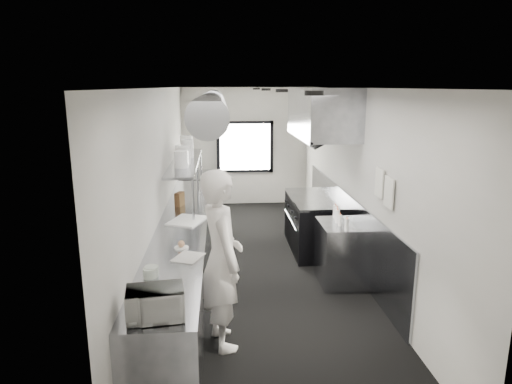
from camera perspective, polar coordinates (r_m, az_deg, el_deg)
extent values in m
cube|color=black|center=(7.40, 0.39, -9.25)|extent=(3.00, 8.00, 0.01)
cube|color=white|center=(6.83, 0.42, 13.00)|extent=(3.00, 8.00, 0.01)
cube|color=beige|center=(10.92, -1.40, 5.71)|extent=(3.00, 0.02, 2.80)
cube|color=beige|center=(3.20, 6.71, -13.33)|extent=(3.00, 0.02, 2.80)
cube|color=beige|center=(7.02, -11.90, 1.20)|extent=(0.02, 8.00, 2.80)
cube|color=beige|center=(7.26, 12.28, 1.59)|extent=(0.02, 8.00, 2.80)
cube|color=gray|center=(7.75, 11.20, -4.13)|extent=(0.03, 5.50, 1.10)
cylinder|color=gray|center=(7.21, -5.51, 10.97)|extent=(0.40, 6.40, 0.40)
cube|color=white|center=(10.88, -1.39, 5.69)|extent=(1.20, 0.03, 1.10)
cube|color=black|center=(10.84, -1.41, 8.72)|extent=(1.36, 0.03, 0.08)
cube|color=black|center=(10.99, -1.38, 2.73)|extent=(1.36, 0.03, 0.08)
cube|color=black|center=(10.88, -4.78, 5.65)|extent=(0.08, 0.03, 1.25)
cube|color=black|center=(10.95, 1.96, 5.73)|extent=(0.08, 0.03, 1.25)
cube|color=gray|center=(7.71, 8.26, 9.92)|extent=(0.80, 2.20, 0.80)
cube|color=gray|center=(7.66, 5.37, 7.05)|extent=(0.05, 2.20, 0.05)
cube|color=black|center=(7.72, 7.59, 7.41)|extent=(0.50, 2.10, 0.28)
cube|color=gray|center=(6.76, -9.07, -7.52)|extent=(0.70, 6.00, 0.90)
cube|color=gray|center=(7.94, -8.91, 3.81)|extent=(0.45, 3.00, 0.04)
cylinder|color=gray|center=(6.62, -7.96, -0.96)|extent=(0.04, 0.04, 0.66)
cylinder|color=gray|center=(7.98, -7.39, 1.50)|extent=(0.04, 0.04, 0.66)
cylinder|color=gray|center=(9.36, -6.99, 3.24)|extent=(0.04, 0.04, 0.66)
cube|color=black|center=(8.04, 7.45, -4.08)|extent=(0.85, 1.60, 0.90)
cube|color=gray|center=(7.92, 7.55, -0.83)|extent=(0.85, 1.60, 0.04)
cube|color=gray|center=(7.97, 4.56, -4.17)|extent=(0.03, 1.55, 0.80)
cylinder|color=gray|center=(7.94, 4.36, -3.49)|extent=(0.03, 1.30, 0.03)
cube|color=gray|center=(6.78, 10.72, -7.54)|extent=(0.65, 0.80, 0.90)
cube|color=gray|center=(10.30, -7.53, -0.23)|extent=(0.70, 1.20, 0.90)
cube|color=silver|center=(6.10, 15.30, 1.14)|extent=(0.02, 0.28, 0.38)
cube|color=silver|center=(5.79, 16.42, -0.07)|extent=(0.02, 0.28, 0.38)
imported|color=silver|center=(4.96, -4.39, -8.50)|extent=(0.66, 0.83, 1.99)
imported|color=silver|center=(4.03, -12.59, -13.53)|extent=(0.49, 0.39, 0.27)
cylinder|color=#AAB6A7|center=(4.88, -13.04, -9.71)|extent=(0.15, 0.15, 0.11)
cylinder|color=#AAB6A7|center=(4.85, -13.23, -9.92)|extent=(0.17, 0.17, 0.10)
cube|color=white|center=(5.31, -8.55, -8.14)|extent=(0.40, 0.44, 0.01)
cylinder|color=white|center=(5.62, -9.39, -6.94)|extent=(0.23, 0.23, 0.01)
sphere|color=tan|center=(5.60, -9.41, -6.47)|extent=(0.08, 0.08, 0.08)
cube|color=silver|center=(6.70, -8.71, -3.57)|extent=(0.62, 0.70, 0.02)
cube|color=brown|center=(7.54, -9.62, -0.89)|extent=(0.16, 0.23, 0.22)
cylinder|color=white|center=(7.22, -9.42, 4.08)|extent=(0.27, 0.27, 0.26)
cylinder|color=white|center=(7.52, -9.19, 4.65)|extent=(0.27, 0.27, 0.32)
cylinder|color=white|center=(8.22, -8.67, 5.42)|extent=(0.30, 0.30, 0.32)
cylinder|color=white|center=(8.57, -8.73, 5.85)|extent=(0.30, 0.30, 0.36)
cylinder|color=silver|center=(6.30, 11.38, -4.04)|extent=(0.06, 0.06, 0.17)
cylinder|color=silver|center=(6.49, 10.54, -3.54)|extent=(0.05, 0.05, 0.16)
cylinder|color=silver|center=(6.62, 10.23, -3.06)|extent=(0.07, 0.07, 0.19)
cylinder|color=silver|center=(6.74, 10.17, -2.72)|extent=(0.08, 0.08, 0.20)
cylinder|color=silver|center=(6.87, 9.96, -2.43)|extent=(0.08, 0.08, 0.19)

